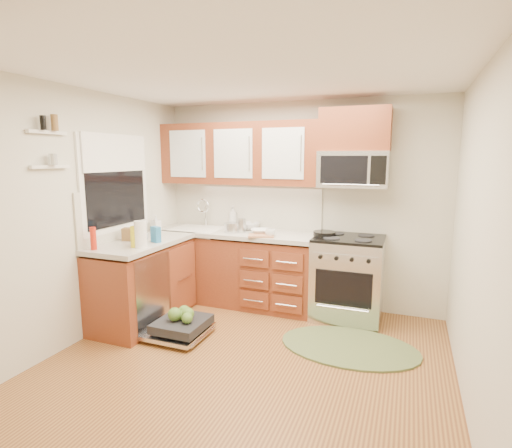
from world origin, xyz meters
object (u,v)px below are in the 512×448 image
at_px(rug, 349,347).
at_px(skillet, 324,234).
at_px(microwave, 353,169).
at_px(cup, 270,233).
at_px(upper_cabinets, 239,154).
at_px(paper_towel_roll, 141,234).
at_px(stock_pot, 232,227).
at_px(bowl_b, 249,226).
at_px(sink, 198,238).
at_px(bowl_a, 260,231).
at_px(dishwasher, 179,327).
at_px(range, 348,278).
at_px(cutting_board, 261,236).

xyz_separation_m(rug, skillet, (-0.42, 0.73, 0.96)).
height_order(microwave, cup, microwave).
xyz_separation_m(upper_cabinets, paper_towel_roll, (-0.52, -1.31, -0.81)).
bearing_deg(upper_cabinets, skillet, -7.95).
bearing_deg(stock_pot, bowl_b, 65.22).
relative_size(sink, bowl_a, 2.66).
xyz_separation_m(rug, bowl_b, (-1.42, 0.91, 0.96)).
xyz_separation_m(upper_cabinets, rug, (1.54, -0.89, -1.86)).
bearing_deg(stock_pot, cup, -10.26).
relative_size(stock_pot, cup, 1.68).
distance_m(sink, rug, 2.33).
height_order(upper_cabinets, dishwasher, upper_cabinets).
relative_size(microwave, sink, 1.23).
relative_size(range, stock_pot, 4.81).
distance_m(cutting_board, bowl_b, 0.49).
bearing_deg(dishwasher, upper_cabinets, 83.96).
bearing_deg(bowl_a, cup, -37.57).
relative_size(upper_cabinets, range, 2.16).
relative_size(upper_cabinets, bowl_a, 8.81).
xyz_separation_m(stock_pot, cutting_board, (0.43, -0.13, -0.05)).
xyz_separation_m(range, sink, (-1.93, -0.01, 0.33)).
relative_size(microwave, bowl_a, 3.27).
relative_size(sink, dishwasher, 0.89).
bearing_deg(skillet, paper_towel_roll, -144.98).
bearing_deg(bowl_a, stock_pot, -174.39).
bearing_deg(stock_pot, sink, 171.95).
xyz_separation_m(range, paper_towel_roll, (-1.93, -1.17, 0.59)).
relative_size(sink, cutting_board, 2.09).
distance_m(dishwasher, cutting_board, 1.37).
height_order(sink, skillet, skillet).
bearing_deg(skillet, dishwasher, -138.42).
bearing_deg(dishwasher, cutting_board, 58.42).
distance_m(skillet, paper_towel_roll, 2.02).
bearing_deg(cup, sink, 170.84).
bearing_deg(stock_pot, cutting_board, -16.35).
bearing_deg(sink, stock_pot, -8.05).
xyz_separation_m(microwave, sink, (-1.93, -0.13, -0.90)).
relative_size(dishwasher, paper_towel_roll, 2.58).
relative_size(bowl_a, bowl_b, 0.85).
height_order(microwave, bowl_a, microwave).
bearing_deg(bowl_b, paper_towel_roll, -115.77).
distance_m(upper_cabinets, microwave, 1.42).
distance_m(sink, bowl_b, 0.69).
bearing_deg(microwave, sink, -176.15).
bearing_deg(rug, microwave, 99.09).
distance_m(dishwasher, bowl_b, 1.58).
bearing_deg(cup, upper_cabinets, 148.47).
height_order(sink, rug, sink).
bearing_deg(rug, cutting_board, 154.31).
height_order(bowl_a, bowl_b, bowl_b).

